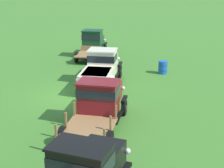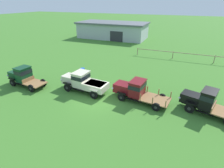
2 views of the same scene
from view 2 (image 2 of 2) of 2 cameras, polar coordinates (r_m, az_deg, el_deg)
The scene contains 8 objects.
ground_plane at distance 17.53m, azimuth -4.87°, elevation -5.45°, with size 240.00×240.00×0.00m, color #3D7528.
farm_shed at distance 47.80m, azimuth 0.22°, elevation 17.21°, with size 17.75×8.75×4.01m.
paddock_fence at distance 31.68m, azimuth 25.08°, elevation 8.53°, with size 18.91×0.50×1.27m.
vintage_truck_foreground_near at distance 22.65m, azimuth -27.08°, elevation 2.43°, with size 5.09×2.26×2.24m.
vintage_truck_second_in_line at distance 19.07m, azimuth -9.28°, elevation 0.78°, with size 5.53×2.49×2.16m.
vintage_truck_midrow_center at distance 17.43m, azimuth 7.50°, elevation -1.78°, with size 5.85×2.75×2.07m.
vintage_truck_far_side at distance 17.30m, azimuth 28.00°, elevation -4.80°, with size 5.29×3.17×2.20m.
oil_drum_beside_row at distance 23.74m, azimuth -9.57°, elevation 4.09°, with size 0.64×0.64×0.89m.
Camera 2 is at (7.08, -13.25, 9.02)m, focal length 28.00 mm.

